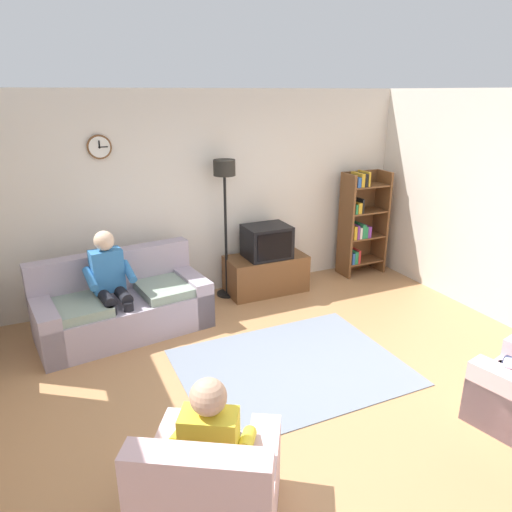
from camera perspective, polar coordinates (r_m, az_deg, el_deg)
The scene contains 11 objects.
ground_plane at distance 4.68m, azimuth 6.50°, elevation -15.53°, with size 12.00×12.00×0.00m, color #B27F51.
back_wall_assembly at distance 6.39m, azimuth -5.40°, elevation 7.40°, with size 6.20×0.17×2.70m.
couch at distance 5.68m, azimuth -15.83°, elevation -5.89°, with size 2.00×1.13×0.90m.
tv_stand at distance 6.57m, azimuth 1.20°, elevation -2.14°, with size 1.10×0.56×0.52m.
tv at distance 6.39m, azimuth 1.32°, elevation 1.77°, with size 0.60×0.49×0.44m.
bookshelf at distance 7.26m, azimuth 12.48°, elevation 4.05°, with size 0.68×0.36×1.58m.
floor_lamp at distance 6.11m, azimuth -3.79°, elevation 7.84°, with size 0.28×0.28×1.85m.
armchair_near_window at distance 3.30m, azimuth -5.35°, elevation -26.83°, with size 1.14×1.16×0.90m.
area_rug at distance 4.95m, azimuth 4.27°, elevation -13.23°, with size 2.20×1.70×0.01m, color slate.
person_on_couch at distance 5.42m, azimuth -17.19°, elevation -2.83°, with size 0.55×0.57×1.24m.
person_in_left_armchair at distance 3.14m, azimuth -5.20°, elevation -21.68°, with size 0.61×0.63×1.12m.
Camera 1 is at (-2.05, -3.25, 2.66)m, focal length 33.05 mm.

